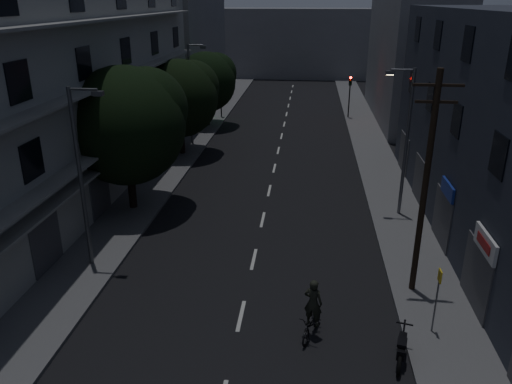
% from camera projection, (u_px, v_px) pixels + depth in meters
% --- Properties ---
extents(ground, '(160.00, 160.00, 0.00)m').
position_uv_depth(ground, '(275.00, 166.00, 36.37)').
color(ground, black).
rests_on(ground, ground).
extents(sidewalk_left, '(3.00, 90.00, 0.15)m').
position_uv_depth(sidewalk_left, '(174.00, 162.00, 37.09)').
color(sidewalk_left, '#565659').
rests_on(sidewalk_left, ground).
extents(sidewalk_right, '(3.00, 90.00, 0.15)m').
position_uv_depth(sidewalk_right, '(379.00, 168.00, 35.61)').
color(sidewalk_right, '#565659').
rests_on(sidewalk_right, ground).
extents(lane_markings, '(0.15, 60.50, 0.01)m').
position_uv_depth(lane_markings, '(280.00, 143.00, 42.16)').
color(lane_markings, beige).
rests_on(lane_markings, ground).
extents(building_left, '(7.00, 36.00, 14.00)m').
position_uv_depth(building_left, '(59.00, 81.00, 28.53)').
color(building_left, '#9F9F9A').
rests_on(building_left, ground).
extents(building_far_left, '(6.00, 20.00, 16.00)m').
position_uv_depth(building_far_left, '(184.00, 31.00, 55.96)').
color(building_far_left, slate).
rests_on(building_far_left, ground).
extents(building_far_right, '(6.00, 20.00, 13.00)m').
position_uv_depth(building_far_right, '(411.00, 52.00, 48.58)').
color(building_far_right, slate).
rests_on(building_far_right, ground).
extents(building_far_end, '(24.00, 8.00, 10.00)m').
position_uv_depth(building_far_end, '(296.00, 43.00, 76.25)').
color(building_far_end, slate).
rests_on(building_far_end, ground).
extents(tree_near, '(6.52, 6.52, 8.04)m').
position_uv_depth(tree_near, '(127.00, 121.00, 27.15)').
color(tree_near, black).
rests_on(tree_near, sidewalk_left).
extents(tree_mid, '(5.82, 5.82, 7.16)m').
position_uv_depth(tree_mid, '(180.00, 95.00, 37.38)').
color(tree_mid, black).
rests_on(tree_mid, sidewalk_left).
extents(tree_far, '(5.49, 5.49, 6.79)m').
position_uv_depth(tree_far, '(207.00, 80.00, 46.01)').
color(tree_far, black).
rests_on(tree_far, sidewalk_left).
extents(traffic_signal_far_right, '(0.28, 0.37, 4.10)m').
position_uv_depth(traffic_signal_far_right, '(350.00, 88.00, 49.46)').
color(traffic_signal_far_right, black).
rests_on(traffic_signal_far_right, sidewalk_right).
extents(traffic_signal_far_left, '(0.28, 0.37, 4.10)m').
position_uv_depth(traffic_signal_far_left, '(221.00, 87.00, 49.75)').
color(traffic_signal_far_left, black).
rests_on(traffic_signal_far_left, sidewalk_left).
extents(street_lamp_left_near, '(1.51, 0.25, 8.00)m').
position_uv_depth(street_lamp_left_near, '(82.00, 171.00, 21.16)').
color(street_lamp_left_near, '#505257').
rests_on(street_lamp_left_near, sidewalk_left).
extents(street_lamp_right, '(1.51, 0.25, 8.00)m').
position_uv_depth(street_lamp_right, '(405.00, 136.00, 26.45)').
color(street_lamp_right, '#595B61').
rests_on(street_lamp_right, sidewalk_right).
extents(street_lamp_left_far, '(1.51, 0.25, 8.00)m').
position_uv_depth(street_lamp_left_far, '(191.00, 90.00, 39.84)').
color(street_lamp_left_far, '#5A5C62').
rests_on(street_lamp_left_far, sidewalk_left).
extents(utility_pole, '(1.80, 0.24, 9.00)m').
position_uv_depth(utility_pole, '(426.00, 182.00, 19.06)').
color(utility_pole, black).
rests_on(utility_pole, sidewalk_right).
extents(bus_stop_sign, '(0.06, 0.35, 2.52)m').
position_uv_depth(bus_stop_sign, '(438.00, 290.00, 17.48)').
color(bus_stop_sign, '#595B60').
rests_on(bus_stop_sign, sidewalk_right).
extents(motorcycle, '(0.72, 1.91, 1.25)m').
position_uv_depth(motorcycle, '(401.00, 350.00, 16.64)').
color(motorcycle, black).
rests_on(motorcycle, ground).
extents(cyclist, '(1.21, 1.94, 2.32)m').
position_uv_depth(cyclist, '(312.00, 317.00, 17.83)').
color(cyclist, black).
rests_on(cyclist, ground).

